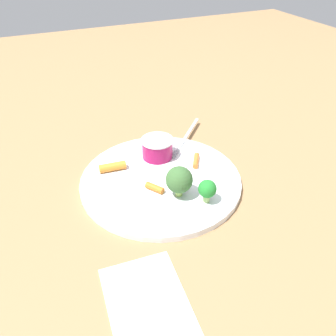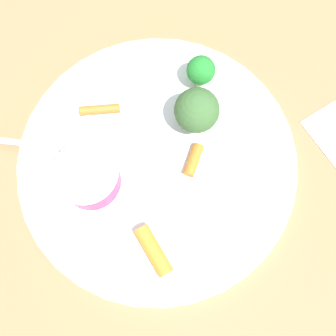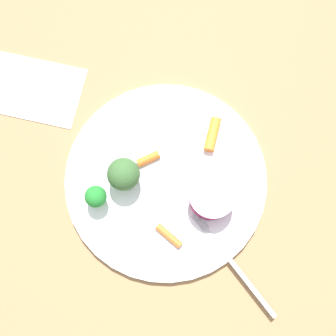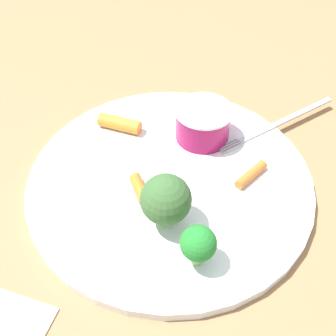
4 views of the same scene
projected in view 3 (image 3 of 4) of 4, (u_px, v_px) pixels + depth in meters
The scene contains 10 objects.
ground_plane at pixel (166, 180), 0.65m from camera, with size 2.40×2.40×0.00m, color #936E48.
plate at pixel (166, 179), 0.65m from camera, with size 0.30×0.30×0.01m, color white.
sauce_cup at pixel (212, 197), 0.61m from camera, with size 0.07×0.07×0.04m.
broccoli_floret_0 at pixel (96, 197), 0.61m from camera, with size 0.03×0.03×0.04m.
broccoli_floret_1 at pixel (124, 174), 0.61m from camera, with size 0.05×0.05×0.06m.
carrot_stick_0 at pixel (148, 159), 0.64m from camera, with size 0.01×0.01×0.04m, color orange.
carrot_stick_1 at pixel (169, 236), 0.62m from camera, with size 0.01×0.01×0.04m, color orange.
carrot_stick_2 at pixel (212, 134), 0.65m from camera, with size 0.02×0.02×0.05m, color orange.
fork at pixel (232, 262), 0.61m from camera, with size 0.14×0.13×0.00m.
napkin at pixel (31, 89), 0.69m from camera, with size 0.16×0.10×0.00m, color white.
Camera 3 is at (-0.02, 0.13, 0.64)m, focal length 46.01 mm.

